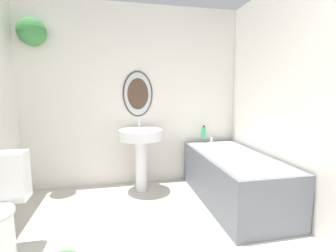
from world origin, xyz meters
name	(u,v)px	position (x,y,z in m)	size (l,w,h in m)	color
wall_back	(128,93)	(-0.09, 2.90, 1.26)	(2.99, 0.32, 2.40)	silver
wall_right	(311,100)	(1.46, 1.44, 1.20)	(0.06, 3.00, 2.40)	silver
pedestal_sink	(141,143)	(0.04, 2.57, 0.63)	(0.54, 0.54, 0.90)	white
bathtub	(233,177)	(1.05, 2.05, 0.29)	(0.72, 1.56, 0.63)	slate
shampoo_bottle	(204,132)	(0.95, 2.76, 0.71)	(0.06, 0.06, 0.17)	#38B275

